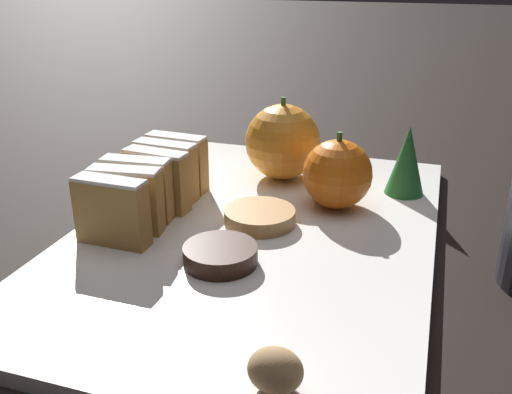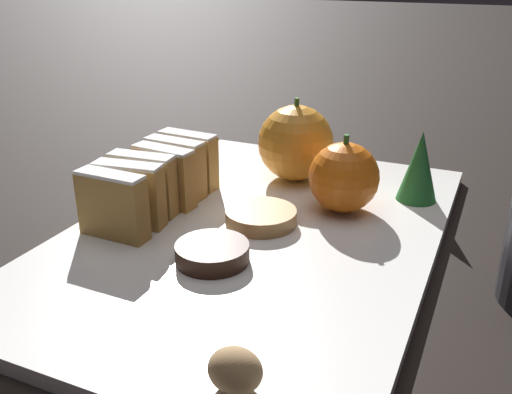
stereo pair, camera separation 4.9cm
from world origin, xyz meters
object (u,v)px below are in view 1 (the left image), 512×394
orange_far (337,174)px  chocolate_cookie (220,255)px  orange_near (283,142)px  walnut (275,370)px

orange_far → chocolate_cookie: 0.15m
orange_near → walnut: (0.08, -0.32, -0.03)m
orange_far → walnut: size_ratio=2.34×
orange_far → walnut: 0.26m
orange_near → chocolate_cookie: size_ratio=1.51×
chocolate_cookie → walnut: bearing=-56.9°
orange_near → chocolate_cookie: bearing=-88.5°
orange_near → orange_far: bearing=-40.5°
chocolate_cookie → orange_far: bearing=64.7°
walnut → chocolate_cookie: bearing=123.1°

